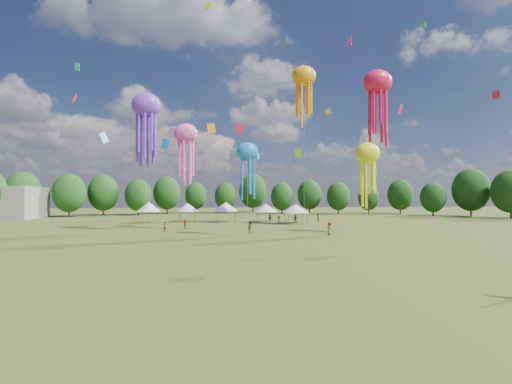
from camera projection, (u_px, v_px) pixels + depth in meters
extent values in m
plane|color=#384416|center=(340.00, 295.00, 19.07)|extent=(300.00, 300.00, 0.00)
imported|color=gray|center=(250.00, 228.00, 50.58)|extent=(1.07, 0.98, 1.77)
imported|color=gray|center=(279.00, 220.00, 68.86)|extent=(0.63, 0.84, 1.56)
imported|color=gray|center=(318.00, 218.00, 73.29)|extent=(0.70, 0.89, 1.78)
imported|color=gray|center=(270.00, 218.00, 73.04)|extent=(1.27, 1.18, 1.71)
imported|color=gray|center=(185.00, 224.00, 57.77)|extent=(1.02, 0.75, 1.62)
imported|color=gray|center=(295.00, 218.00, 72.38)|extent=(1.66, 0.95, 1.70)
imported|color=gray|center=(165.00, 227.00, 53.35)|extent=(0.57, 0.66, 1.53)
imported|color=gray|center=(330.00, 229.00, 48.84)|extent=(0.82, 1.02, 1.82)
cylinder|color=#47474C|center=(138.00, 218.00, 68.87)|extent=(0.08, 0.08, 2.31)
cylinder|color=#47474C|center=(142.00, 217.00, 72.23)|extent=(0.08, 0.08, 2.31)
cylinder|color=#47474C|center=(156.00, 218.00, 69.23)|extent=(0.08, 0.08, 2.31)
cylinder|color=#47474C|center=(158.00, 217.00, 72.60)|extent=(0.08, 0.08, 2.31)
cube|color=silver|center=(149.00, 212.00, 70.75)|extent=(3.79, 3.79, 0.10)
cone|color=silver|center=(149.00, 207.00, 70.76)|extent=(4.92, 4.92, 1.98)
cylinder|color=#47474C|center=(179.00, 217.00, 72.70)|extent=(0.08, 0.08, 2.17)
cylinder|color=#47474C|center=(181.00, 216.00, 75.82)|extent=(0.08, 0.08, 2.17)
cylinder|color=#47474C|center=(194.00, 217.00, 73.04)|extent=(0.08, 0.08, 2.17)
cylinder|color=#47474C|center=(195.00, 216.00, 76.15)|extent=(0.08, 0.08, 2.17)
cube|color=silver|center=(188.00, 212.00, 74.44)|extent=(3.53, 3.53, 0.10)
cone|color=silver|center=(188.00, 207.00, 74.45)|extent=(4.59, 4.59, 1.86)
cylinder|color=#47474C|center=(217.00, 217.00, 72.13)|extent=(0.08, 0.08, 2.25)
cylinder|color=#47474C|center=(217.00, 216.00, 75.90)|extent=(0.08, 0.08, 2.25)
cylinder|color=#47474C|center=(235.00, 217.00, 72.54)|extent=(0.08, 0.08, 2.25)
cylinder|color=#47474C|center=(234.00, 216.00, 76.31)|extent=(0.08, 0.08, 2.25)
cube|color=silver|center=(226.00, 211.00, 74.23)|extent=(4.20, 4.20, 0.10)
cone|color=silver|center=(226.00, 207.00, 74.25)|extent=(5.46, 5.46, 1.93)
cylinder|color=#47474C|center=(259.00, 218.00, 72.19)|extent=(0.08, 0.08, 2.07)
cylinder|color=#47474C|center=(257.00, 217.00, 75.73)|extent=(0.08, 0.08, 2.07)
cylinder|color=#47474C|center=(275.00, 217.00, 72.57)|extent=(0.08, 0.08, 2.07)
cylinder|color=#47474C|center=(272.00, 216.00, 76.11)|extent=(0.08, 0.08, 2.07)
cube|color=silver|center=(266.00, 212.00, 74.16)|extent=(3.96, 3.96, 0.10)
cone|color=silver|center=(266.00, 208.00, 74.18)|extent=(5.15, 5.15, 1.77)
cylinder|color=#47474C|center=(288.00, 219.00, 68.76)|extent=(0.08, 0.08, 2.06)
cylinder|color=#47474C|center=(285.00, 217.00, 72.62)|extent=(0.08, 0.08, 2.06)
cylinder|color=#47474C|center=(307.00, 219.00, 69.18)|extent=(0.08, 0.08, 2.06)
cylinder|color=#47474C|center=(302.00, 217.00, 73.04)|extent=(0.08, 0.08, 2.06)
cube|color=silver|center=(296.00, 213.00, 70.92)|extent=(4.28, 4.28, 0.10)
cone|color=silver|center=(296.00, 208.00, 70.93)|extent=(5.57, 5.57, 1.77)
ellipsoid|color=#FF4BB3|center=(186.00, 134.00, 56.02)|extent=(3.92, 2.75, 3.33)
cylinder|color=beige|center=(186.00, 182.00, 55.92)|extent=(0.03, 0.03, 15.95)
ellipsoid|color=orange|center=(304.00, 76.00, 63.20)|extent=(4.54, 3.18, 3.86)
cylinder|color=beige|center=(304.00, 151.00, 63.02)|extent=(0.03, 0.03, 28.02)
ellipsoid|color=#F8FF1A|center=(367.00, 153.00, 50.44)|extent=(3.74, 2.62, 3.18)
cylinder|color=beige|center=(368.00, 193.00, 50.36)|extent=(0.03, 0.03, 12.01)
ellipsoid|color=#7F32E1|center=(146.00, 105.00, 52.91)|extent=(4.52, 3.17, 3.84)
cylinder|color=beige|center=(146.00, 169.00, 52.78)|extent=(0.03, 0.03, 19.79)
ellipsoid|color=#1B7CF9|center=(247.00, 152.00, 47.40)|extent=(3.10, 2.17, 2.64)
cylinder|color=beige|center=(247.00, 194.00, 47.32)|extent=(0.03, 0.03, 11.83)
ellipsoid|color=#E01341|center=(378.00, 82.00, 59.28)|extent=(5.11, 3.57, 4.34)
cylinder|color=beige|center=(378.00, 155.00, 59.12)|extent=(0.03, 0.03, 25.58)
cube|color=#7F32E1|center=(240.00, 0.00, 50.96)|extent=(0.61, 0.81, 0.86)
cube|color=#E01341|center=(239.00, 129.00, 73.64)|extent=(1.68, 0.30, 2.14)
cube|color=orange|center=(369.00, 106.00, 76.41)|extent=(0.48, 0.85, 0.89)
cube|color=#F8FF1A|center=(208.00, 6.00, 53.13)|extent=(1.32, 0.63, 1.57)
cube|color=#80D923|center=(298.00, 153.00, 57.83)|extent=(1.26, 0.53, 1.54)
cube|color=#7F32E1|center=(242.00, 29.00, 81.12)|extent=(0.61, 1.17, 1.22)
cube|color=#E01341|center=(496.00, 95.00, 46.47)|extent=(1.01, 0.53, 1.26)
cube|color=#1B7CF9|center=(165.00, 144.00, 76.35)|extent=(2.10, 0.84, 2.64)
cube|color=#1CEFEB|center=(77.00, 67.00, 51.94)|extent=(0.90, 0.77, 1.22)
cube|color=#FF4BB3|center=(349.00, 42.00, 68.29)|extent=(0.37, 1.79, 2.27)
cube|color=#E01341|center=(400.00, 110.00, 74.38)|extent=(1.53, 1.66, 2.16)
cube|color=#F8FF1A|center=(328.00, 112.00, 80.74)|extent=(1.20, 1.46, 1.98)
cube|color=#80D923|center=(424.00, 25.00, 50.01)|extent=(0.17, 0.80, 0.91)
cube|color=#1B7CF9|center=(104.00, 138.00, 67.72)|extent=(1.36, 1.90, 2.51)
cube|color=#1CEFEB|center=(258.00, 156.00, 74.99)|extent=(0.56, 0.99, 1.27)
cube|color=#E01341|center=(75.00, 99.00, 46.80)|extent=(0.66, 1.30, 1.34)
cube|color=orange|center=(211.00, 128.00, 69.77)|extent=(1.82, 0.47, 2.20)
cylinder|color=#38281C|center=(23.00, 210.00, 92.65)|extent=(0.44, 0.44, 3.53)
ellipsoid|color=#1A3E14|center=(23.00, 192.00, 92.71)|extent=(8.83, 8.83, 11.04)
cylinder|color=#38281C|center=(69.00, 211.00, 91.73)|extent=(0.44, 0.44, 3.36)
ellipsoid|color=#1A3E14|center=(69.00, 193.00, 91.79)|extent=(8.40, 8.40, 10.51)
cylinder|color=#38281C|center=(103.00, 209.00, 99.69)|extent=(0.44, 0.44, 3.41)
ellipsoid|color=#1A3E14|center=(103.00, 193.00, 99.75)|extent=(8.53, 8.53, 10.66)
cylinder|color=#38281C|center=(138.00, 210.00, 100.31)|extent=(0.44, 0.44, 3.07)
ellipsoid|color=#1A3E14|center=(138.00, 195.00, 100.36)|extent=(7.66, 7.66, 9.58)
cylinder|color=#38281C|center=(167.00, 208.00, 109.34)|extent=(0.44, 0.44, 3.43)
ellipsoid|color=#1A3E14|center=(167.00, 193.00, 109.40)|extent=(8.58, 8.58, 10.73)
cylinder|color=#38281C|center=(196.00, 208.00, 115.87)|extent=(0.44, 0.44, 2.95)
ellipsoid|color=#1A3E14|center=(196.00, 196.00, 115.92)|extent=(7.37, 7.37, 9.21)
cylinder|color=#38281C|center=(225.00, 209.00, 113.08)|extent=(0.44, 0.44, 2.89)
ellipsoid|color=#1A3E14|center=(225.00, 196.00, 113.13)|extent=(7.23, 7.23, 9.04)
cylinder|color=#38281C|center=(253.00, 207.00, 118.52)|extent=(0.44, 0.44, 3.84)
ellipsoid|color=#1A3E14|center=(253.00, 191.00, 118.59)|extent=(9.60, 9.60, 11.99)
cylinder|color=#38281C|center=(282.00, 209.00, 108.43)|extent=(0.44, 0.44, 2.84)
ellipsoid|color=#1A3E14|center=(282.00, 196.00, 108.48)|extent=(7.11, 7.11, 8.89)
cylinder|color=#38281C|center=(310.00, 208.00, 112.06)|extent=(0.44, 0.44, 3.16)
ellipsoid|color=#1A3E14|center=(310.00, 195.00, 112.12)|extent=(7.91, 7.91, 9.88)
cylinder|color=#38281C|center=(338.00, 209.00, 107.18)|extent=(0.44, 0.44, 2.88)
ellipsoid|color=#1A3E14|center=(338.00, 196.00, 107.23)|extent=(7.21, 7.21, 9.01)
cylinder|color=#38281C|center=(368.00, 209.00, 110.29)|extent=(0.44, 0.44, 2.63)
ellipsoid|color=#1A3E14|center=(368.00, 198.00, 110.34)|extent=(6.57, 6.57, 8.22)
cylinder|color=#38281C|center=(400.00, 209.00, 107.77)|extent=(0.44, 0.44, 3.13)
ellipsoid|color=#1A3E14|center=(400.00, 195.00, 107.83)|extent=(7.81, 7.81, 9.77)
cylinder|color=#38281C|center=(433.00, 211.00, 96.26)|extent=(0.44, 0.44, 2.72)
ellipsoid|color=#1A3E14|center=(433.00, 197.00, 96.31)|extent=(6.80, 6.80, 8.50)
cylinder|color=#38281C|center=(471.00, 209.00, 94.40)|extent=(0.44, 0.44, 3.81)
ellipsoid|color=#1A3E14|center=(471.00, 190.00, 94.47)|extent=(9.52, 9.52, 11.90)
cylinder|color=#38281C|center=(511.00, 211.00, 85.71)|extent=(0.44, 0.44, 3.51)
ellipsoid|color=#1A3E14|center=(511.00, 191.00, 85.78)|extent=(8.78, 8.78, 10.97)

